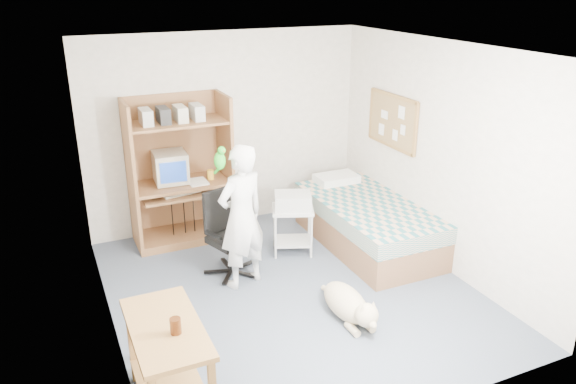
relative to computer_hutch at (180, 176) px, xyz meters
The scene contains 19 objects.
floor 2.05m from the computer_hutch, 68.06° to the right, with size 4.00×4.00×0.00m, color #444F5C.
wall_back 0.86m from the computer_hutch, 20.54° to the left, with size 3.60×0.02×2.50m, color beige.
wall_right 3.07m from the computer_hutch, 34.80° to the right, with size 0.02×4.00×2.50m, color beige.
wall_left 2.10m from the computer_hutch, 122.33° to the right, with size 0.02×4.00×2.50m, color beige.
ceiling 2.52m from the computer_hutch, 68.06° to the right, with size 3.60×4.00×0.02m, color white.
computer_hutch is the anchor object (origin of this frame).
bed 2.35m from the computer_hutch, 29.29° to the right, with size 1.02×2.02×0.66m.
side_desk 3.08m from the computer_hutch, 106.14° to the right, with size 0.50×1.00×0.75m.
corkboard 2.69m from the computer_hutch, 18.72° to the right, with size 0.04×0.94×0.66m.
office_chair 1.21m from the computer_hutch, 77.92° to the right, with size 0.54×0.54×0.94m.
person 1.41m from the computer_hutch, 77.79° to the right, with size 0.57×0.37×1.56m, color white.
parrot 1.50m from the computer_hutch, 85.80° to the right, with size 0.11×0.20×0.32m.
dog 2.71m from the computer_hutch, 67.86° to the right, with size 0.32×0.98×0.37m.
printer_cart 1.50m from the computer_hutch, 40.53° to the right, with size 0.58×0.53×0.57m.
printer 1.44m from the computer_hutch, 40.53° to the right, with size 0.42×0.32×0.18m, color #B9B9B4.
crt_monitor 0.17m from the computer_hutch, behind, with size 0.41×0.43×0.37m.
keyboard 0.22m from the computer_hutch, 102.15° to the right, with size 0.45×0.16×0.03m, color beige.
pencil_cup 0.37m from the computer_hutch, 13.65° to the right, with size 0.08×0.08×0.12m, color gold.
drink_glass 3.16m from the computer_hutch, 104.66° to the right, with size 0.08×0.08×0.12m, color #3B1B09.
Camera 1 is at (-2.15, -4.69, 3.11)m, focal length 35.00 mm.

